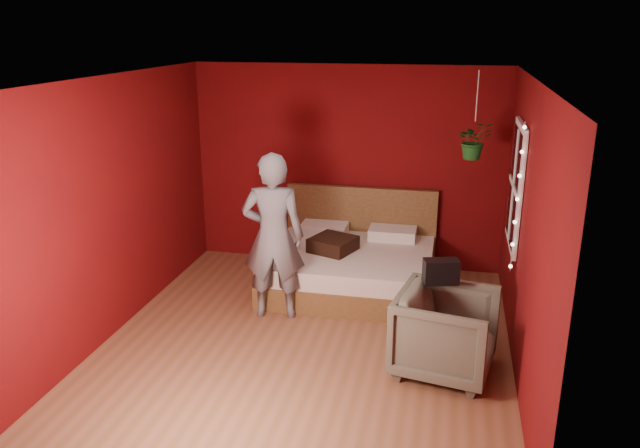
% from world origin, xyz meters
% --- Properties ---
extents(floor, '(4.50, 4.50, 0.00)m').
position_xyz_m(floor, '(0.00, 0.00, 0.00)').
color(floor, brown).
rests_on(floor, ground).
extents(room_walls, '(4.04, 4.54, 2.62)m').
position_xyz_m(room_walls, '(0.00, 0.00, 1.68)').
color(room_walls, '#5F0A0A').
rests_on(room_walls, ground).
extents(window, '(0.05, 0.97, 1.27)m').
position_xyz_m(window, '(1.97, 0.90, 1.50)').
color(window, white).
rests_on(window, room_walls).
extents(fairy_lights, '(0.04, 0.04, 1.45)m').
position_xyz_m(fairy_lights, '(1.94, 0.37, 1.50)').
color(fairy_lights, silver).
rests_on(fairy_lights, room_walls).
extents(bed, '(1.95, 1.65, 1.07)m').
position_xyz_m(bed, '(0.21, 1.46, 0.28)').
color(bed, brown).
rests_on(bed, ground).
extents(person, '(0.72, 0.53, 1.82)m').
position_xyz_m(person, '(-0.49, 0.50, 0.91)').
color(person, slate).
rests_on(person, ground).
extents(armchair, '(1.01, 0.99, 0.79)m').
position_xyz_m(armchair, '(1.36, -0.31, 0.39)').
color(armchair, '#5C5B49').
rests_on(armchair, ground).
extents(handbag, '(0.35, 0.24, 0.23)m').
position_xyz_m(handbag, '(1.28, -0.10, 0.90)').
color(handbag, black).
rests_on(handbag, armchair).
extents(throw_pillow, '(0.60, 0.60, 0.17)m').
position_xyz_m(throw_pillow, '(-0.00, 1.34, 0.57)').
color(throw_pillow, black).
rests_on(throw_pillow, bed).
extents(hanging_plant, '(0.47, 0.44, 0.96)m').
position_xyz_m(hanging_plant, '(1.54, 1.46, 1.85)').
color(hanging_plant, silver).
rests_on(hanging_plant, room_walls).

